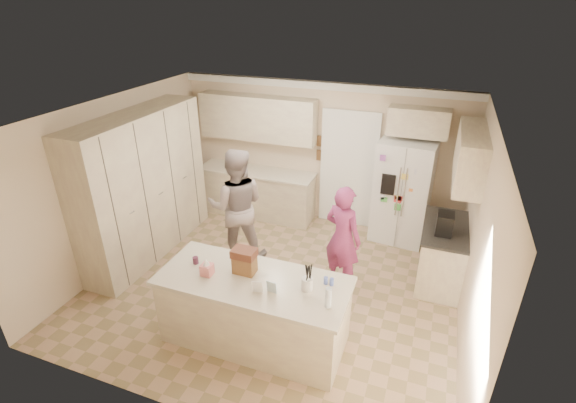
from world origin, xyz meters
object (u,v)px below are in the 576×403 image
(teen_girl, at_px, (343,238))
(tissue_box, at_px, (207,270))
(island_base, at_px, (254,312))
(dollhouse_body, at_px, (245,264))
(refrigerator, at_px, (403,192))
(utensil_crock, at_px, (307,284))
(teen_boy, at_px, (237,206))
(coffee_maker, at_px, (445,224))

(teen_girl, bearing_deg, tissue_box, 72.71)
(island_base, xyz_separation_m, dollhouse_body, (-0.15, 0.10, 0.60))
(refrigerator, bearing_deg, utensil_crock, -97.69)
(dollhouse_body, relative_size, teen_boy, 0.14)
(island_base, distance_m, dollhouse_body, 0.62)
(refrigerator, height_order, coffee_maker, refrigerator)
(coffee_maker, distance_m, dollhouse_body, 2.84)
(tissue_box, height_order, dollhouse_body, dollhouse_body)
(refrigerator, distance_m, utensil_crock, 3.18)
(island_base, xyz_separation_m, teen_girl, (0.72, 1.47, 0.36))
(dollhouse_body, bearing_deg, teen_boy, 119.99)
(dollhouse_body, distance_m, teen_girl, 1.64)
(island_base, relative_size, teen_boy, 1.17)
(utensil_crock, xyz_separation_m, teen_girl, (0.07, 1.42, -0.20))
(dollhouse_body, bearing_deg, teen_girl, 57.43)
(coffee_maker, xyz_separation_m, tissue_box, (-2.60, -2.00, -0.07))
(island_base, bearing_deg, coffee_maker, 42.83)
(utensil_crock, relative_size, teen_boy, 0.08)
(utensil_crock, relative_size, tissue_box, 1.07)
(tissue_box, xyz_separation_m, teen_boy, (-0.47, 1.70, -0.06))
(dollhouse_body, xyz_separation_m, teen_girl, (0.87, 1.37, -0.23))
(refrigerator, bearing_deg, coffee_maker, -55.74)
(island_base, xyz_separation_m, teen_boy, (-1.02, 1.60, 0.50))
(dollhouse_body, bearing_deg, tissue_box, -153.43)
(utensil_crock, height_order, teen_boy, teen_boy)
(island_base, distance_m, utensil_crock, 0.86)
(refrigerator, distance_m, tissue_box, 3.77)
(coffee_maker, relative_size, dollhouse_body, 1.15)
(refrigerator, bearing_deg, teen_boy, -141.77)
(refrigerator, bearing_deg, dollhouse_body, -111.15)
(utensil_crock, bearing_deg, tissue_box, -172.87)
(refrigerator, height_order, dollhouse_body, refrigerator)
(teen_boy, xyz_separation_m, teen_girl, (1.74, -0.13, -0.14))
(tissue_box, bearing_deg, teen_boy, 105.33)
(teen_girl, bearing_deg, dollhouse_body, 79.22)
(dollhouse_body, xyz_separation_m, teen_boy, (-0.87, 1.50, -0.10))
(tissue_box, relative_size, dollhouse_body, 0.54)
(tissue_box, bearing_deg, coffee_maker, 37.57)
(coffee_maker, relative_size, teen_girl, 0.19)
(island_base, height_order, dollhouse_body, dollhouse_body)
(dollhouse_body, height_order, teen_boy, teen_boy)
(refrigerator, bearing_deg, island_base, -108.15)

